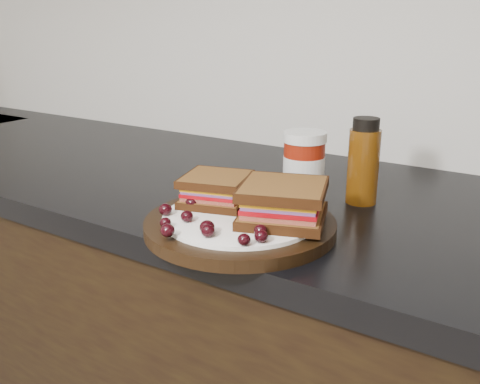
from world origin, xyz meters
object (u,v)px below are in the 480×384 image
(plate, at_px, (240,225))
(oil_bottle, at_px, (363,161))
(condiment_jar, at_px, (304,163))
(sandwich_left, at_px, (216,189))

(plate, height_order, oil_bottle, oil_bottle)
(plate, bearing_deg, condiment_jar, 90.51)
(sandwich_left, relative_size, oil_bottle, 0.68)
(plate, height_order, condiment_jar, condiment_jar)
(sandwich_left, xyz_separation_m, oil_bottle, (0.16, 0.19, 0.03))
(plate, relative_size, oil_bottle, 1.94)
(sandwich_left, height_order, condiment_jar, condiment_jar)
(plate, xyz_separation_m, sandwich_left, (-0.06, 0.03, 0.04))
(sandwich_left, relative_size, condiment_jar, 0.87)
(condiment_jar, distance_m, oil_bottle, 0.11)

